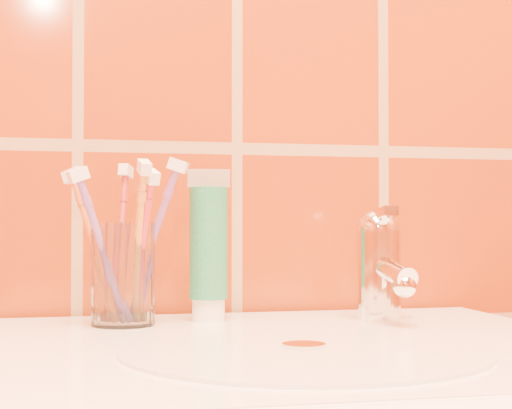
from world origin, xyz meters
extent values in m
cylinder|color=silver|center=(0.00, 0.91, 0.85)|extent=(0.30, 0.30, 0.00)
cylinder|color=white|center=(0.00, 0.91, 0.85)|extent=(0.04, 0.04, 0.00)
cylinder|color=white|center=(-0.14, 1.10, 0.90)|extent=(0.08, 0.08, 0.10)
cylinder|color=white|center=(-0.05, 1.12, 0.86)|extent=(0.03, 0.03, 0.02)
cylinder|color=#1B714A|center=(-0.05, 1.12, 0.93)|extent=(0.04, 0.04, 0.12)
cube|color=beige|center=(-0.05, 1.12, 1.00)|extent=(0.05, 0.01, 0.02)
cylinder|color=white|center=(0.14, 1.09, 0.90)|extent=(0.05, 0.05, 0.09)
sphere|color=white|center=(0.14, 1.09, 0.94)|extent=(0.05, 0.05, 0.05)
cylinder|color=white|center=(0.14, 1.06, 0.91)|extent=(0.02, 0.09, 0.03)
cube|color=white|center=(0.14, 1.08, 0.96)|extent=(0.02, 0.06, 0.01)
camera|label=1|loc=(-0.17, 0.30, 0.95)|focal=55.00mm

